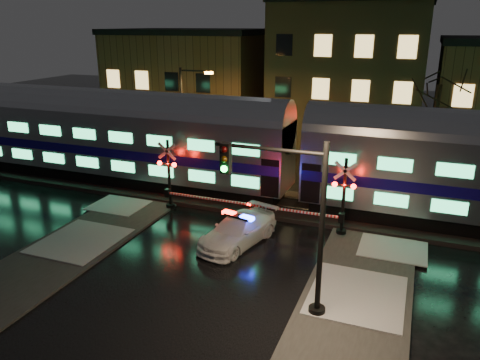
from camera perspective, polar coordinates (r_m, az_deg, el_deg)
name	(u,v)px	position (r m, az deg, el deg)	size (l,w,h in m)	color
ground	(230,239)	(22.96, -1.24, -7.20)	(120.00, 120.00, 0.00)	black
ballast	(263,202)	(27.22, 2.77, -2.70)	(90.00, 4.20, 0.24)	black
sidewalk_left	(33,271)	(21.87, -23.91, -10.15)	(4.00, 20.00, 0.12)	#2D2D2D
sidewalk_right	(344,344)	(16.49, 12.58, -18.93)	(4.00, 20.00, 0.12)	#2D2D2D
building_left	(192,83)	(46.45, -5.88, 11.69)	(14.00, 10.00, 9.00)	#52351F
building_mid	(351,75)	(42.23, 13.32, 12.33)	(12.00, 11.00, 11.50)	brown
train	(298,151)	(25.68, 7.09, 3.54)	(51.00, 3.12, 5.92)	black
police_car	(238,230)	(22.20, -0.24, -6.15)	(3.03, 5.08, 1.54)	white
crossing_signal_right	(335,204)	(23.21, 11.55, -2.90)	(5.59, 0.65, 3.96)	black
crossing_signal_left	(174,182)	(26.00, -8.02, -0.30)	(5.66, 0.65, 4.00)	black
traffic_light	(293,224)	(16.24, 6.42, -5.39)	(4.15, 0.73, 6.42)	black
streetlight	(185,113)	(32.33, -6.69, 8.06)	(2.41, 0.25, 7.21)	black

